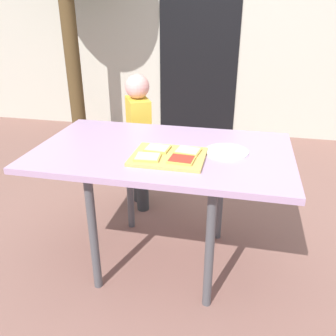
{
  "coord_description": "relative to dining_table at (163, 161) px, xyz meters",
  "views": [
    {
      "loc": [
        0.41,
        -1.7,
        1.42
      ],
      "look_at": [
        0.03,
        0.0,
        0.62
      ],
      "focal_mm": 37.89,
      "sensor_mm": 36.0,
      "label": 1
    }
  ],
  "objects": [
    {
      "name": "pizza_slice_far_left",
      "position": [
        -0.01,
        -0.06,
        0.09
      ],
      "size": [
        0.13,
        0.11,
        0.01
      ],
      "color": "gold",
      "rests_on": "cutting_board"
    },
    {
      "name": "cutting_board",
      "position": [
        0.06,
        -0.12,
        0.08
      ],
      "size": [
        0.36,
        0.29,
        0.02
      ],
      "primitive_type": "cube",
      "color": "tan",
      "rests_on": "dining_table"
    },
    {
      "name": "house_door",
      "position": [
        -0.17,
        2.48,
        0.34
      ],
      "size": [
        0.9,
        0.02,
        2.0
      ],
      "primitive_type": "cube",
      "color": "black",
      "rests_on": "ground"
    },
    {
      "name": "ground_plane",
      "position": [
        0.0,
        0.0,
        -0.66
      ],
      "size": [
        16.0,
        16.0,
        0.0
      ],
      "primitive_type": "plane",
      "color": "#82594F"
    },
    {
      "name": "house_wall_back",
      "position": [
        0.0,
        2.58,
        0.75
      ],
      "size": [
        8.0,
        0.2,
        2.82
      ],
      "primitive_type": "cube",
      "color": "#BCB7A8",
      "rests_on": "ground"
    },
    {
      "name": "plate_white_right",
      "position": [
        0.33,
        0.02,
        0.07
      ],
      "size": [
        0.22,
        0.22,
        0.01
      ],
      "primitive_type": "cylinder",
      "color": "white",
      "rests_on": "dining_table"
    },
    {
      "name": "pizza_slice_near_left",
      "position": [
        -0.03,
        -0.18,
        0.09
      ],
      "size": [
        0.13,
        0.11,
        0.01
      ],
      "color": "gold",
      "rests_on": "cutting_board"
    },
    {
      "name": "pizza_slice_far_right",
      "position": [
        0.14,
        -0.06,
        0.09
      ],
      "size": [
        0.13,
        0.12,
        0.01
      ],
      "color": "gold",
      "rests_on": "cutting_board"
    },
    {
      "name": "pizza_slice_near_right",
      "position": [
        0.13,
        -0.17,
        0.09
      ],
      "size": [
        0.13,
        0.11,
        0.01
      ],
      "color": "gold",
      "rests_on": "cutting_board"
    },
    {
      "name": "child_left",
      "position": [
        -0.32,
        0.6,
        -0.09
      ],
      "size": [
        0.24,
        0.28,
        1.01
      ],
      "color": "#333537",
      "rests_on": "ground"
    },
    {
      "name": "dining_table",
      "position": [
        0.0,
        0.0,
        0.0
      ],
      "size": [
        1.35,
        0.8,
        0.73
      ],
      "color": "#AF8CB0",
      "rests_on": "ground"
    }
  ]
}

